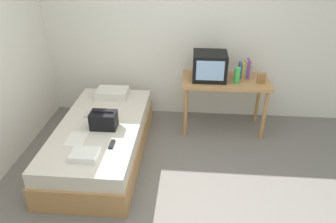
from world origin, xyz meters
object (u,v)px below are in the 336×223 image
desk (225,86)px  tv (210,66)px  water_bottle (237,75)px  magazine (76,139)px  bed (102,140)px  folded_towel (85,155)px  pillow (112,93)px  remote_dark (112,144)px  remote_silver (87,114)px  picture_frame (261,79)px  handbag (104,120)px  book_row (246,69)px

desk → tv: (-0.23, -0.01, 0.28)m
water_bottle → magazine: bearing=-150.6°
bed → folded_towel: folded_towel is taller
water_bottle → pillow: size_ratio=0.49×
bed → remote_dark: 0.55m
desk → water_bottle: bearing=-40.4°
magazine → remote_silver: 0.55m
pillow → picture_frame: bearing=-1.0°
water_bottle → handbag: water_bottle is taller
bed → folded_towel: (0.03, -0.67, 0.27)m
water_bottle → desk: bearing=139.6°
tv → book_row: (0.49, 0.10, -0.07)m
water_bottle → book_row: 0.25m
water_bottle → pillow: (-1.67, 0.04, -0.34)m
remote_dark → folded_towel: (-0.21, -0.24, 0.02)m
picture_frame → remote_dark: bearing=-147.3°
desk → water_bottle: (0.13, -0.11, 0.20)m
picture_frame → folded_towel: 2.38m
bed → picture_frame: bearing=19.0°
book_row → picture_frame: (0.17, -0.21, -0.05)m
book_row → pillow: (-1.81, -0.17, -0.35)m
desk → handbag: size_ratio=3.87×
tv → water_bottle: bearing=-16.2°
water_bottle → remote_silver: bearing=-165.5°
water_bottle → remote_dark: 1.83m
water_bottle → handbag: 1.78m
pillow → remote_silver: bearing=-111.0°
water_bottle → folded_towel: 2.14m
handbag → picture_frame: bearing=21.9°
water_bottle → handbag: (-1.58, -0.76, -0.30)m
book_row → magazine: size_ratio=0.84×
tv → picture_frame: size_ratio=3.32×
book_row → remote_silver: size_ratio=1.70×
tv → handbag: tv is taller
book_row → pillow: 1.85m
tv → pillow: bearing=-177.1°
book_row → picture_frame: size_ratio=1.84×
picture_frame → remote_dark: 2.07m
magazine → folded_towel: (0.20, -0.31, 0.03)m
tv → handbag: (-1.23, -0.86, -0.38)m
water_bottle → remote_dark: size_ratio=1.33×
remote_silver → pillow: bearing=69.0°
desk → picture_frame: 0.48m
bed → remote_dark: remote_dark is taller
desk → pillow: 1.56m
water_bottle → book_row: size_ratio=0.85×
tv → book_row: bearing=12.1°
water_bottle → picture_frame: bearing=0.5°
bed → folded_towel: bearing=-87.0°
handbag → magazine: size_ratio=1.03×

